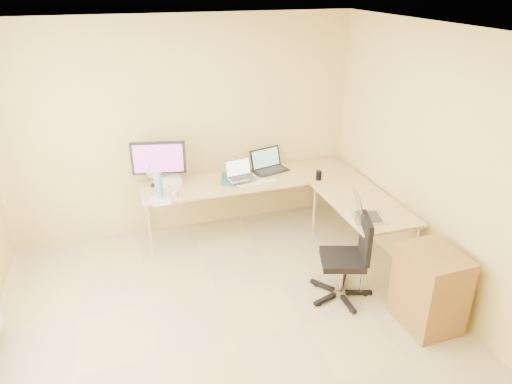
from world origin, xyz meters
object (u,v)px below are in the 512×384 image
object	(u,v)px
mug	(175,194)
laptop_black	(270,161)
office_chair	(343,254)
water_bottle	(159,185)
cabinet	(429,290)
laptop_return	(370,207)
desk_main	(251,205)
desk_fan	(154,173)
laptop_center	(241,170)
keyboard	(252,182)
desk_return	(361,231)
monitor	(159,163)

from	to	relation	value
mug	laptop_black	bearing A→B (deg)	18.15
mug	office_chair	bearing A→B (deg)	-42.09
water_bottle	office_chair	world-z (taller)	water_bottle
mug	cabinet	distance (m)	2.78
laptop_return	desk_main	bearing A→B (deg)	45.78
office_chair	desk_fan	bearing A→B (deg)	150.65
water_bottle	desk_main	bearing A→B (deg)	11.07
laptop_center	keyboard	size ratio (longest dim) A/B	0.87
laptop_center	desk_fan	size ratio (longest dim) A/B	1.27
desk_main	desk_return	xyz separation A→B (m)	(0.98, -1.00, 0.00)
monitor	laptop_black	world-z (taller)	monitor
desk_return	monitor	world-z (taller)	monitor
mug	keyboard	bearing A→B (deg)	6.97
desk_return	laptop_center	world-z (taller)	laptop_center
laptop_center	monitor	bearing A→B (deg)	155.11
desk_main	monitor	distance (m)	1.25
cabinet	desk_fan	bearing A→B (deg)	131.01
desk_fan	cabinet	size ratio (longest dim) A/B	0.33
monitor	laptop_center	size ratio (longest dim) A/B	1.87
desk_return	desk_fan	bearing A→B (deg)	150.27
desk_return	monitor	size ratio (longest dim) A/B	2.09
office_chair	laptop_return	bearing A→B (deg)	46.32
desk_fan	laptop_return	distance (m)	2.50
mug	desk_fan	distance (m)	0.50
mug	laptop_return	world-z (taller)	laptop_return
laptop_center	cabinet	size ratio (longest dim) A/B	0.42
mug	office_chair	world-z (taller)	office_chair
desk_fan	office_chair	world-z (taller)	desk_fan
laptop_center	mug	bearing A→B (deg)	-178.95
office_chair	mug	bearing A→B (deg)	156.23
laptop_black	laptop_center	bearing A→B (deg)	-166.76
mug	cabinet	size ratio (longest dim) A/B	0.11
desk_fan	cabinet	distance (m)	3.24
desk_return	keyboard	bearing A→B (deg)	139.92
mug	laptop_return	size ratio (longest dim) A/B	0.23
laptop_center	water_bottle	distance (m)	0.98
laptop_black	laptop_return	bearing A→B (deg)	-85.44
keyboard	desk_fan	xyz separation A→B (m)	(-1.09, 0.35, 0.12)
laptop_black	desk_fan	bearing A→B (deg)	162.53
keyboard	water_bottle	distance (m)	1.10
cabinet	desk_return	bearing A→B (deg)	91.62
desk_main	laptop_return	xyz separation A→B (m)	(0.83, -1.35, 0.49)
desk_main	office_chair	bearing A→B (deg)	-73.31
desk_main	laptop_black	bearing A→B (deg)	26.90
monitor	mug	size ratio (longest dim) A/B	7.22
monitor	desk_fan	bearing A→B (deg)	144.21
laptop_center	laptop_black	bearing A→B (deg)	17.97
keyboard	mug	distance (m)	0.93
water_bottle	laptop_return	world-z (taller)	water_bottle
keyboard	mug	size ratio (longest dim) A/B	4.45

